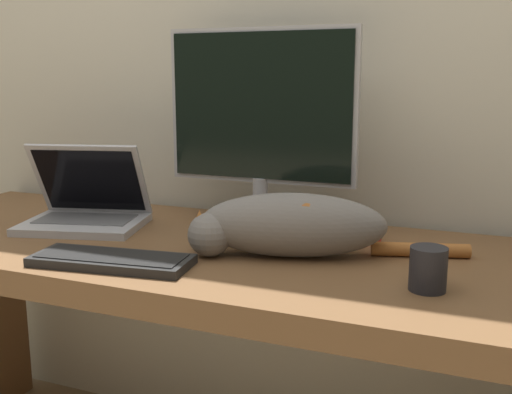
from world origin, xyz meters
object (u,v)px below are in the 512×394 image
object	(u,v)px
laptop	(86,210)
cat	(288,225)
coffee_mug	(428,269)
monitor	(261,124)
external_keyboard	(112,260)

from	to	relation	value
laptop	cat	xyz separation A→B (m)	(0.59, -0.06, 0.03)
cat	coffee_mug	distance (m)	0.34
monitor	cat	xyz separation A→B (m)	(0.16, -0.23, -0.20)
laptop	cat	bearing A→B (deg)	-19.91
cat	external_keyboard	bearing A→B (deg)	-164.67
laptop	cat	size ratio (longest dim) A/B	0.59
laptop	coffee_mug	bearing A→B (deg)	-24.72
cat	laptop	bearing A→B (deg)	158.30
monitor	external_keyboard	size ratio (longest dim) A/B	1.45
laptop	external_keyboard	bearing A→B (deg)	-58.97
external_keyboard	monitor	bearing A→B (deg)	60.81
external_keyboard	cat	size ratio (longest dim) A/B	0.60
coffee_mug	monitor	bearing A→B (deg)	144.58
external_keyboard	cat	xyz separation A→B (m)	(0.33, 0.20, 0.06)
external_keyboard	cat	world-z (taller)	cat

